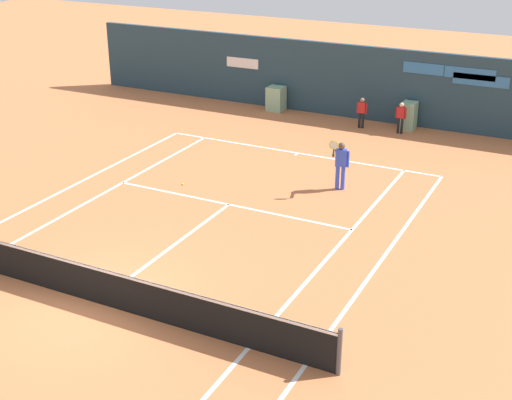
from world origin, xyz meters
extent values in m
plane|color=#C67042|center=(0.00, 0.00, 0.00)|extent=(80.00, 80.00, 0.00)
cube|color=white|center=(0.00, 11.70, 0.00)|extent=(10.60, 0.10, 0.01)
cube|color=white|center=(4.00, 0.00, 0.00)|extent=(0.10, 23.40, 0.01)
cube|color=white|center=(5.30, 0.00, 0.00)|extent=(0.10, 23.40, 0.01)
cube|color=white|center=(0.00, 6.40, 0.00)|extent=(8.00, 0.10, 0.01)
cube|color=white|center=(0.00, 3.20, 0.00)|extent=(0.10, 6.40, 0.01)
cube|color=white|center=(0.00, 11.55, 0.00)|extent=(0.10, 0.24, 0.01)
cylinder|color=#4C4C51|center=(6.00, 0.00, 0.53)|extent=(0.10, 0.10, 1.07)
cube|color=black|center=(0.00, 0.00, 0.47)|extent=(12.00, 0.03, 0.95)
cube|color=white|center=(0.00, 0.00, 0.92)|extent=(12.00, 0.04, 0.06)
cube|color=#233D4C|center=(0.00, 17.00, 1.54)|extent=(25.00, 0.24, 3.08)
cube|color=white|center=(-5.02, 16.86, 1.85)|extent=(1.59, 0.02, 0.44)
cube|color=#2D6BA8|center=(3.11, 16.86, 2.42)|extent=(1.63, 0.02, 0.44)
cube|color=#2D6BA8|center=(5.37, 16.86, 2.19)|extent=(2.14, 0.02, 0.44)
cube|color=#2D6BA8|center=(4.92, 16.86, 2.41)|extent=(1.96, 0.02, 0.44)
cube|color=#8CB793|center=(-3.15, 16.45, 0.53)|extent=(0.71, 0.70, 1.06)
cube|color=#8CB793|center=(2.79, 16.45, 0.55)|extent=(0.57, 0.70, 1.11)
cylinder|color=blue|center=(2.69, 9.14, 0.40)|extent=(0.13, 0.13, 0.80)
cylinder|color=blue|center=(2.52, 9.09, 0.40)|extent=(0.13, 0.13, 0.80)
cube|color=blue|center=(2.60, 9.12, 1.08)|extent=(0.40, 0.30, 0.56)
sphere|color=brown|center=(2.60, 9.12, 1.47)|extent=(0.22, 0.22, 0.22)
cylinder|color=blue|center=(2.82, 9.18, 1.04)|extent=(0.08, 0.08, 0.54)
cylinder|color=brown|center=(2.47, 8.79, 1.31)|extent=(0.24, 0.54, 0.08)
cylinder|color=black|center=(2.55, 8.53, 1.42)|extent=(0.03, 0.03, 0.22)
torus|color=yellow|center=(2.55, 8.53, 1.67)|extent=(0.30, 0.11, 0.30)
cylinder|color=silver|center=(2.55, 8.53, 1.67)|extent=(0.25, 0.08, 0.26)
cylinder|color=black|center=(2.74, 15.71, 0.32)|extent=(0.10, 0.10, 0.64)
cylinder|color=black|center=(2.59, 15.71, 0.32)|extent=(0.10, 0.10, 0.64)
cube|color=#AD1E1E|center=(2.67, 15.71, 0.86)|extent=(0.29, 0.16, 0.45)
sphere|color=beige|center=(2.67, 15.71, 1.17)|extent=(0.18, 0.18, 0.18)
cylinder|color=#AD1E1E|center=(2.84, 15.71, 0.83)|extent=(0.07, 0.07, 0.43)
cylinder|color=#AD1E1E|center=(2.49, 15.71, 0.83)|extent=(0.07, 0.07, 0.43)
cylinder|color=black|center=(1.12, 15.71, 0.32)|extent=(0.10, 0.10, 0.63)
cylinder|color=black|center=(0.97, 15.70, 0.32)|extent=(0.10, 0.10, 0.63)
cube|color=#AD1E1E|center=(1.04, 15.71, 0.86)|extent=(0.29, 0.17, 0.44)
sphere|color=#8C664C|center=(1.04, 15.71, 1.17)|extent=(0.17, 0.17, 0.17)
cylinder|color=#AD1E1E|center=(1.22, 15.72, 0.82)|extent=(0.07, 0.07, 0.43)
cylinder|color=#AD1E1E|center=(0.87, 15.70, 0.82)|extent=(0.07, 0.07, 0.43)
sphere|color=#CCE033|center=(-2.11, 7.13, 0.03)|extent=(0.07, 0.07, 0.07)
camera|label=1|loc=(9.75, -11.03, 8.73)|focal=49.76mm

